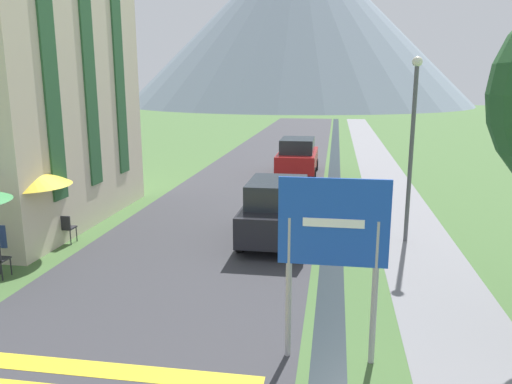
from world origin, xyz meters
TOP-DOWN VIEW (x-y plane):
  - ground_plane at (0.00, 20.00)m, footprint 160.00×160.00m
  - road at (-2.50, 30.00)m, footprint 6.40×60.00m
  - footpath at (3.60, 30.00)m, footprint 2.20×60.00m
  - drainage_channel at (1.20, 30.00)m, footprint 0.60×60.00m
  - mountain_distant at (-6.79, 99.11)m, footprint 66.67×66.67m
  - road_sign at (1.20, 4.88)m, footprint 1.75×0.11m
  - parked_car_near at (-0.40, 11.13)m, footprint 1.96×3.94m
  - parked_car_far at (-0.64, 21.81)m, footprint 1.96×4.22m
  - cafe_chair_far_right at (-6.81, 9.92)m, footprint 0.40×0.40m
  - cafe_chair_middle at (-6.76, 8.68)m, footprint 0.40×0.40m
  - cafe_chair_far_left at (-6.34, 9.86)m, footprint 0.40×0.40m
  - cafe_umbrella_middle_yellow at (-6.90, 9.15)m, footprint 2.25×2.25m
  - person_seated_near at (-6.99, 8.15)m, footprint 0.32×0.32m
  - streetlamp at (3.31, 11.68)m, footprint 0.28×0.28m

SIDE VIEW (x-z plane):
  - ground_plane at x=0.00m, z-range 0.00..0.00m
  - drainage_channel at x=1.20m, z-range 0.00..0.00m
  - road at x=-2.50m, z-range 0.00..0.01m
  - footpath at x=3.60m, z-range 0.00..0.01m
  - cafe_chair_far_right at x=-6.81m, z-range 0.09..0.94m
  - cafe_chair_middle at x=-6.76m, z-range 0.09..0.94m
  - cafe_chair_far_left at x=-6.34m, z-range 0.09..0.94m
  - person_seated_near at x=-6.99m, z-range 0.07..1.33m
  - parked_car_near at x=-0.40m, z-range 0.00..1.82m
  - parked_car_far at x=-0.64m, z-range 0.00..1.82m
  - road_sign at x=1.20m, z-range 0.52..3.62m
  - cafe_umbrella_middle_yellow at x=-6.90m, z-range 0.92..3.31m
  - streetlamp at x=3.31m, z-range 0.48..5.71m
  - mountain_distant at x=-6.79m, z-range 0.00..32.50m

